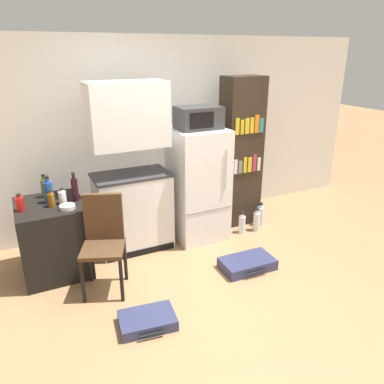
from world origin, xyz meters
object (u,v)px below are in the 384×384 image
microwave (199,118)px  bottle_milk_white (62,197)px  bottle_ketchup_red (20,204)px  water_bottle_back (242,224)px  water_bottle_middle (256,221)px  kitchen_hutch (131,176)px  chair (103,235)px  side_table (54,238)px  bottle_olive_oil (45,188)px  suitcase_small_flat (147,321)px  bookshelf (241,153)px  bottle_blue_soda (48,192)px  bowl (67,207)px  refrigerator (198,184)px  bottle_amber_beer (51,200)px  bottle_wine_dark (75,189)px  water_bottle_front (260,216)px  suitcase_large_flat (247,264)px

microwave → bottle_milk_white: (-1.63, -0.13, -0.68)m
bottle_ketchup_red → water_bottle_back: size_ratio=0.61×
bottle_milk_white → water_bottle_middle: (2.40, -0.10, -0.72)m
bottle_ketchup_red → water_bottle_middle: (2.80, -0.09, -0.72)m
kitchen_hutch → water_bottle_middle: size_ratio=6.13×
chair → side_table: bearing=150.6°
bottle_olive_oil → suitcase_small_flat: (0.59, -1.50, -0.84)m
bookshelf → bottle_olive_oil: 2.47m
side_table → microwave: microwave is taller
bottle_olive_oil → water_bottle_middle: bottle_olive_oil is taller
bookshelf → bottle_olive_oil: (-2.47, 0.01, -0.10)m
microwave → bottle_blue_soda: size_ratio=1.76×
bottle_milk_white → bowl: bearing=-83.3°
refrigerator → suitcase_small_flat: refrigerator is taller
bottle_amber_beer → bottle_milk_white: bottle_amber_beer is taller
bottle_milk_white → chair: chair is taller
bottle_wine_dark → water_bottle_middle: 2.39m
bookshelf → bottle_wine_dark: 2.21m
suitcase_small_flat → water_bottle_front: bearing=38.3°
bowl → water_bottle_back: size_ratio=0.52×
refrigerator → suitcase_large_flat: refrigerator is taller
side_table → water_bottle_back: bearing=-3.2°
side_table → bottle_wine_dark: (0.27, -0.03, 0.52)m
bottle_wine_dark → bottle_milk_white: size_ratio=1.83×
bookshelf → suitcase_small_flat: size_ratio=3.78×
kitchen_hutch → suitcase_large_flat: bearing=-46.9°
bookshelf → water_bottle_middle: bookshelf is taller
bottle_olive_oil → bottle_amber_beer: bearing=-85.5°
bookshelf → bottle_olive_oil: size_ratio=7.72×
water_bottle_middle → bottle_milk_white: bearing=177.7°
kitchen_hutch → refrigerator: 0.87m
bottle_wine_dark → bowl: bottle_wine_dark is taller
bottle_wine_dark → water_bottle_front: bearing=-0.4°
chair → water_bottle_back: 1.99m
bottle_milk_white → kitchen_hutch: bearing=13.5°
kitchen_hutch → bookshelf: size_ratio=1.00×
side_table → bowl: bowl is taller
bookshelf → bottle_ketchup_red: (-2.74, -0.27, -0.13)m
bottle_blue_soda → bottle_olive_oil: 0.19m
side_table → water_bottle_middle: (2.53, -0.16, -0.26)m
bottle_wine_dark → bookshelf: bearing=6.1°
water_bottle_front → water_bottle_middle: bearing=-141.5°
microwave → water_bottle_middle: bearing=-16.2°
refrigerator → bowl: (-1.61, -0.29, 0.11)m
kitchen_hutch → water_bottle_middle: 1.80m
bottle_ketchup_red → suitcase_small_flat: 1.70m
microwave → side_table: bearing=-178.0°
water_bottle_back → bottle_milk_white: bearing=178.2°
bowl → bottle_amber_beer: bearing=134.9°
bottle_wine_dark → bottle_amber_beer: (-0.25, -0.06, -0.06)m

